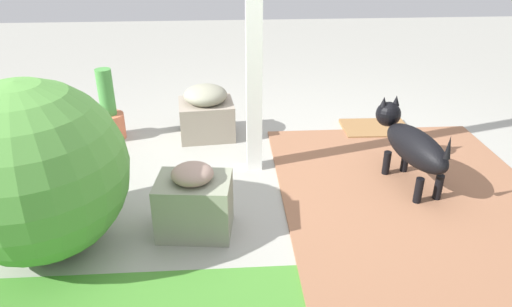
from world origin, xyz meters
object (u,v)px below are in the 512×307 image
(stone_planter_mid, at_px, (194,202))
(porch_pillar, at_px, (254,37))
(doormat, at_px, (375,128))
(terracotta_pot_tall, at_px, (109,115))
(dog, at_px, (411,143))
(round_shrub, at_px, (34,172))
(stone_planter_nearest, at_px, (206,112))

(stone_planter_mid, bearing_deg, porch_pillar, -117.23)
(stone_planter_mid, height_order, doormat, stone_planter_mid)
(terracotta_pot_tall, bearing_deg, dog, 157.48)
(dog, relative_size, doormat, 1.38)
(terracotta_pot_tall, bearing_deg, doormat, -179.63)
(stone_planter_mid, bearing_deg, doormat, -137.39)
(terracotta_pot_tall, distance_m, doormat, 2.36)
(stone_planter_mid, xyz_separation_m, doormat, (-1.56, -1.43, -0.19))
(porch_pillar, relative_size, round_shrub, 1.98)
(dog, bearing_deg, doormat, -94.14)
(stone_planter_mid, height_order, round_shrub, round_shrub)
(round_shrub, relative_size, doormat, 1.71)
(stone_planter_nearest, bearing_deg, dog, 147.22)
(porch_pillar, bearing_deg, stone_planter_nearest, -58.26)
(porch_pillar, relative_size, doormat, 3.40)
(stone_planter_nearest, bearing_deg, doormat, -179.03)
(round_shrub, bearing_deg, doormat, -147.25)
(stone_planter_mid, distance_m, dog, 1.57)
(doormat, bearing_deg, stone_planter_nearest, 0.97)
(doormat, bearing_deg, terracotta_pot_tall, 0.37)
(terracotta_pot_tall, xyz_separation_m, dog, (-2.28, 0.95, 0.10))
(stone_planter_nearest, bearing_deg, porch_pillar, 121.74)
(stone_planter_nearest, relative_size, dog, 0.61)
(stone_planter_nearest, relative_size, terracotta_pot_tall, 0.80)
(stone_planter_mid, xyz_separation_m, dog, (-1.49, -0.47, 0.12))
(stone_planter_mid, height_order, dog, dog)
(round_shrub, distance_m, dog, 2.41)
(porch_pillar, height_order, stone_planter_mid, porch_pillar)
(porch_pillar, distance_m, terracotta_pot_tall, 1.57)
(porch_pillar, bearing_deg, dog, 163.09)
(round_shrub, bearing_deg, stone_planter_nearest, -119.95)
(stone_planter_nearest, height_order, round_shrub, round_shrub)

